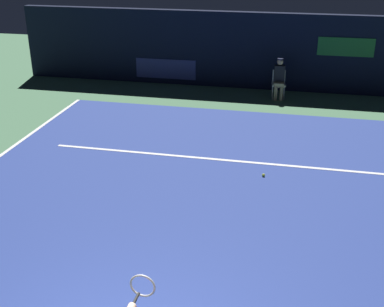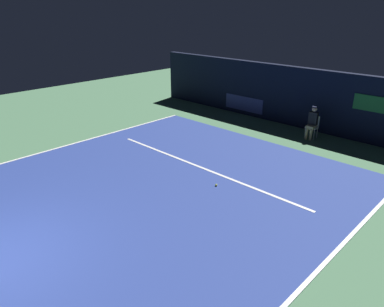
% 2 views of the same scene
% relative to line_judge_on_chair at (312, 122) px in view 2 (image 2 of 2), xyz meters
% --- Properties ---
extents(ground_plane, '(32.04, 32.04, 0.00)m').
position_rel_line_judge_on_chair_xyz_m(ground_plane, '(-1.21, -7.26, -0.69)').
color(ground_plane, '#4C7A56').
extents(court_surface, '(10.40, 11.36, 0.01)m').
position_rel_line_judge_on_chair_xyz_m(court_surface, '(-1.21, -7.26, -0.68)').
color(court_surface, navy).
rests_on(court_surface, ground).
extents(line_sideline_left, '(0.10, 11.36, 0.01)m').
position_rel_line_judge_on_chair_xyz_m(line_sideline_left, '(3.93, -7.26, -0.67)').
color(line_sideline_left, white).
rests_on(line_sideline_left, court_surface).
extents(line_sideline_right, '(0.10, 11.36, 0.01)m').
position_rel_line_judge_on_chair_xyz_m(line_sideline_right, '(-6.36, -7.26, -0.67)').
color(line_sideline_right, white).
rests_on(line_sideline_right, court_surface).
extents(line_service, '(8.11, 0.10, 0.01)m').
position_rel_line_judge_on_chair_xyz_m(line_service, '(-1.21, -5.28, -0.67)').
color(line_service, white).
rests_on(line_service, court_surface).
extents(back_wall, '(16.30, 0.33, 2.60)m').
position_rel_line_judge_on_chair_xyz_m(back_wall, '(-1.22, 1.07, 0.61)').
color(back_wall, black).
rests_on(back_wall, ground).
extents(line_judge_on_chair, '(0.48, 0.56, 1.32)m').
position_rel_line_judge_on_chair_xyz_m(line_judge_on_chair, '(0.00, 0.00, 0.00)').
color(line_judge_on_chair, white).
rests_on(line_judge_on_chair, ground).
extents(tennis_ball, '(0.07, 0.07, 0.07)m').
position_rel_line_judge_on_chair_xyz_m(tennis_ball, '(0.01, -5.95, -0.64)').
color(tennis_ball, '#CCE033').
rests_on(tennis_ball, court_surface).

